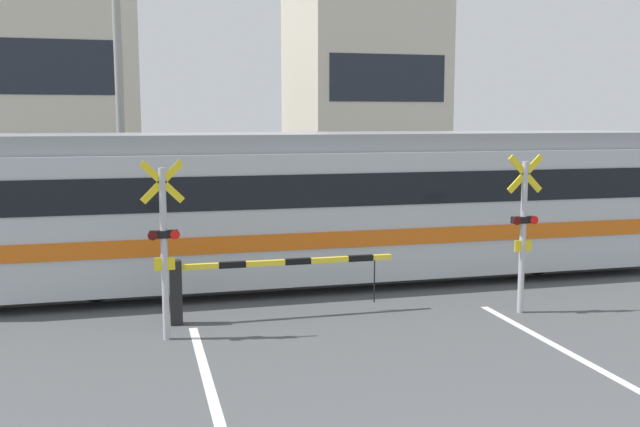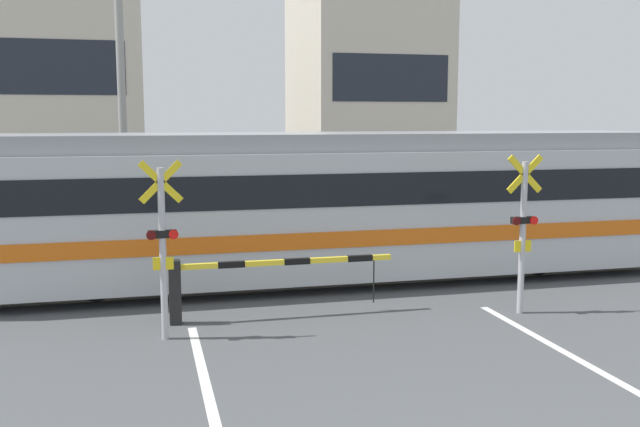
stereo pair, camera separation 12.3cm
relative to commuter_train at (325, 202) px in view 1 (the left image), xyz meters
The scene contains 11 objects.
rail_track_near 1.84m from the commuter_train, 118.38° to the right, with size 50.00×0.10×0.08m.
rail_track_far 1.84m from the commuter_train, 118.38° to the left, with size 50.00×0.10×0.08m.
commuter_train is the anchor object (origin of this frame).
crossing_barrier_near 3.61m from the commuter_train, 130.88° to the right, with size 3.95×0.20×1.11m.
crossing_barrier_far 3.57m from the commuter_train, 64.09° to the left, with size 3.95×0.20×1.11m.
crossing_signal_left 4.91m from the commuter_train, 135.56° to the right, with size 0.68×0.15×2.85m.
crossing_signal_right 4.39m from the commuter_train, 51.53° to the right, with size 0.68×0.15×2.85m.
pedestrian 5.60m from the commuter_train, 105.58° to the left, with size 0.38×0.23×1.73m.
building_left_of_street 17.26m from the commuter_train, 115.53° to the left, with size 7.33×6.98×9.47m.
building_right_of_street 16.59m from the commuter_train, 69.66° to the left, with size 5.60×6.98×9.08m.
utility_pole_streetside 7.54m from the commuter_train, 127.23° to the left, with size 0.22×0.22×8.78m.
Camera 1 is at (-3.50, -3.74, 3.50)m, focal length 40.00 mm.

